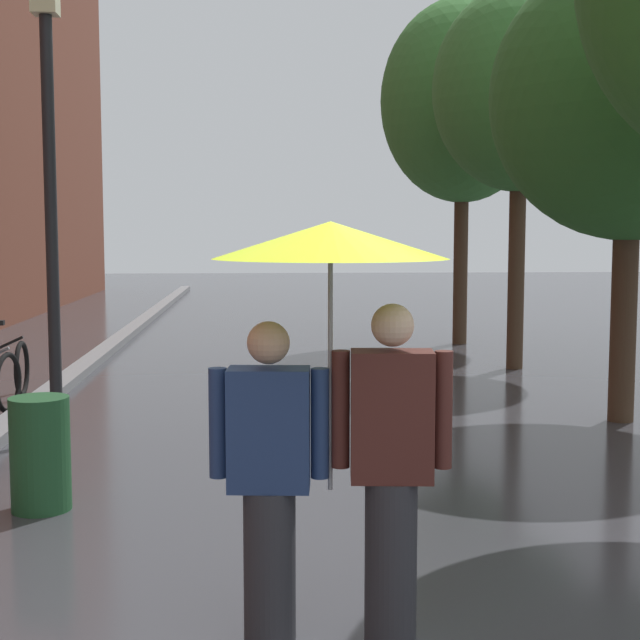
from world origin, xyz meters
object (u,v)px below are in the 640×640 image
object	(u,v)px
street_tree_1	(631,98)
street_lamp_post	(50,177)
couple_under_umbrella	(331,366)
street_tree_3	(463,102)
litter_bin	(40,454)
street_tree_2	(520,90)

from	to	relation	value
street_tree_1	street_lamp_post	bearing A→B (deg)	-174.76
street_tree_1	street_lamp_post	size ratio (longest dim) A/B	1.13
couple_under_umbrella	street_lamp_post	distance (m)	5.37
street_tree_1	street_tree_3	xyz separation A→B (m)	(-0.28, 6.87, 0.90)
street_tree_3	litter_bin	distance (m)	11.73
litter_bin	couple_under_umbrella	bearing A→B (deg)	-50.25
street_lamp_post	litter_bin	xyz separation A→B (m)	(0.38, -2.30, -2.16)
street_tree_1	couple_under_umbrella	world-z (taller)	street_tree_1
street_tree_2	street_tree_3	distance (m)	3.05
street_tree_2	litter_bin	distance (m)	9.38
street_tree_3	street_lamp_post	size ratio (longest dim) A/B	1.40
street_tree_3	street_tree_2	bearing A→B (deg)	-86.68
street_tree_1	litter_bin	bearing A→B (deg)	-152.90
street_tree_1	street_tree_3	distance (m)	6.93
street_tree_3	street_lamp_post	xyz separation A→B (m)	(-5.66, -7.41, -1.78)
street_tree_2	couple_under_umbrella	xyz separation A→B (m)	(-3.47, -9.06, -2.69)
street_tree_3	couple_under_umbrella	distance (m)	12.88
street_tree_1	couple_under_umbrella	xyz separation A→B (m)	(-3.57, -5.23, -2.05)
street_tree_2	street_lamp_post	bearing A→B (deg)	-143.10
street_tree_3	couple_under_umbrella	world-z (taller)	street_tree_3
couple_under_umbrella	street_lamp_post	size ratio (longest dim) A/B	0.48
street_tree_2	couple_under_umbrella	distance (m)	10.07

